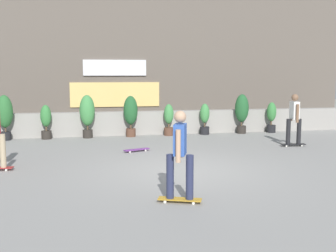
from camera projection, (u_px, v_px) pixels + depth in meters
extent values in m
plane|color=gray|center=(179.00, 170.00, 9.96)|extent=(48.00, 48.00, 0.00)
cube|color=gray|center=(146.00, 123.00, 15.74)|extent=(18.00, 0.40, 0.90)
cube|color=#60564C|center=(134.00, 54.00, 19.28)|extent=(20.00, 2.00, 6.50)
cube|color=white|center=(115.00, 68.00, 18.16)|extent=(2.80, 0.08, 0.70)
cube|color=#F2CC72|center=(115.00, 95.00, 18.33)|extent=(4.00, 0.06, 1.10)
cylinder|color=black|center=(6.00, 136.00, 14.40)|extent=(0.36, 0.36, 0.30)
cylinder|color=brown|center=(5.00, 130.00, 14.37)|extent=(0.06, 0.06, 0.15)
ellipsoid|color=#2D6B33|center=(5.00, 111.00, 14.28)|extent=(0.56, 0.56, 1.15)
cylinder|color=#2D2823|center=(47.00, 135.00, 14.65)|extent=(0.36, 0.36, 0.30)
cylinder|color=brown|center=(46.00, 129.00, 14.63)|extent=(0.06, 0.06, 0.15)
ellipsoid|color=#387F3D|center=(46.00, 116.00, 14.57)|extent=(0.38, 0.38, 0.78)
cylinder|color=#2D2823|center=(88.00, 134.00, 14.93)|extent=(0.36, 0.36, 0.30)
cylinder|color=brown|center=(88.00, 128.00, 14.90)|extent=(0.06, 0.06, 0.15)
ellipsoid|color=#428C47|center=(87.00, 110.00, 14.82)|extent=(0.55, 0.55, 1.12)
cylinder|color=brown|center=(131.00, 133.00, 15.22)|extent=(0.36, 0.36, 0.30)
cylinder|color=brown|center=(131.00, 127.00, 15.19)|extent=(0.06, 0.06, 0.15)
ellipsoid|color=#235B2D|center=(131.00, 110.00, 15.11)|extent=(0.52, 0.52, 1.07)
cylinder|color=brown|center=(169.00, 132.00, 15.49)|extent=(0.36, 0.36, 0.30)
cylinder|color=brown|center=(169.00, 126.00, 15.46)|extent=(0.06, 0.06, 0.15)
ellipsoid|color=#428C47|center=(169.00, 114.00, 15.41)|extent=(0.37, 0.37, 0.75)
cylinder|color=black|center=(205.00, 131.00, 15.76)|extent=(0.36, 0.36, 0.30)
cylinder|color=brown|center=(205.00, 125.00, 15.73)|extent=(0.06, 0.06, 0.15)
ellipsoid|color=#428C47|center=(205.00, 113.00, 15.67)|extent=(0.36, 0.36, 0.74)
cylinder|color=#2D2823|center=(241.00, 130.00, 16.04)|extent=(0.36, 0.36, 0.30)
cylinder|color=brown|center=(241.00, 124.00, 16.01)|extent=(0.06, 0.06, 0.15)
ellipsoid|color=#235B2D|center=(242.00, 108.00, 15.93)|extent=(0.53, 0.53, 1.09)
cylinder|color=black|center=(271.00, 129.00, 16.27)|extent=(0.36, 0.36, 0.30)
cylinder|color=brown|center=(271.00, 123.00, 16.24)|extent=(0.06, 0.06, 0.15)
ellipsoid|color=#387F3D|center=(272.00, 112.00, 16.18)|extent=(0.37, 0.37, 0.76)
cylinder|color=silver|center=(6.00, 170.00, 9.86)|extent=(0.06, 0.04, 0.06)
cylinder|color=silver|center=(8.00, 168.00, 10.02)|extent=(0.06, 0.04, 0.06)
cylinder|color=tan|center=(3.00, 151.00, 9.88)|extent=(0.14, 0.14, 0.82)
cube|color=#BF8C26|center=(180.00, 199.00, 7.45)|extent=(0.82, 0.46, 0.02)
cylinder|color=silver|center=(194.00, 200.00, 7.49)|extent=(0.06, 0.05, 0.06)
cylinder|color=silver|center=(193.00, 203.00, 7.34)|extent=(0.06, 0.05, 0.06)
cylinder|color=silver|center=(167.00, 199.00, 7.58)|extent=(0.06, 0.05, 0.06)
cylinder|color=silver|center=(165.00, 202.00, 7.42)|extent=(0.06, 0.05, 0.06)
cylinder|color=#282D4C|center=(190.00, 177.00, 7.37)|extent=(0.14, 0.14, 0.82)
cylinder|color=#282D4C|center=(170.00, 176.00, 7.43)|extent=(0.14, 0.14, 0.82)
cube|color=#3359B2|center=(180.00, 139.00, 7.31)|extent=(0.31, 0.41, 0.56)
sphere|color=tan|center=(180.00, 117.00, 7.26)|extent=(0.22, 0.22, 0.22)
cylinder|color=tan|center=(182.00, 142.00, 7.55)|extent=(0.09, 0.09, 0.58)
cylinder|color=tan|center=(178.00, 146.00, 7.09)|extent=(0.09, 0.09, 0.58)
cube|color=black|center=(293.00, 144.00, 13.21)|extent=(0.81, 0.26, 0.02)
cylinder|color=silver|center=(300.00, 145.00, 13.32)|extent=(0.06, 0.03, 0.06)
cylinder|color=silver|center=(302.00, 146.00, 13.16)|extent=(0.06, 0.03, 0.06)
cylinder|color=silver|center=(284.00, 145.00, 13.26)|extent=(0.06, 0.03, 0.06)
cylinder|color=silver|center=(286.00, 146.00, 13.10)|extent=(0.06, 0.03, 0.06)
cylinder|color=black|center=(299.00, 131.00, 13.17)|extent=(0.14, 0.14, 0.82)
cylinder|color=black|center=(288.00, 132.00, 13.13)|extent=(0.14, 0.14, 0.82)
cube|color=white|center=(294.00, 110.00, 13.06)|extent=(0.23, 0.37, 0.56)
sphere|color=brown|center=(295.00, 97.00, 13.01)|extent=(0.22, 0.22, 0.22)
cylinder|color=brown|center=(291.00, 112.00, 13.31)|extent=(0.09, 0.09, 0.58)
cylinder|color=brown|center=(297.00, 113.00, 12.84)|extent=(0.09, 0.09, 0.58)
cube|color=#72338C|center=(137.00, 149.00, 12.30)|extent=(0.82, 0.45, 0.02)
cylinder|color=silver|center=(130.00, 152.00, 12.11)|extent=(0.06, 0.05, 0.06)
cylinder|color=silver|center=(128.00, 151.00, 12.25)|extent=(0.06, 0.05, 0.06)
cylinder|color=silver|center=(146.00, 150.00, 12.36)|extent=(0.06, 0.05, 0.06)
cylinder|color=silver|center=(143.00, 149.00, 12.50)|extent=(0.06, 0.05, 0.06)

